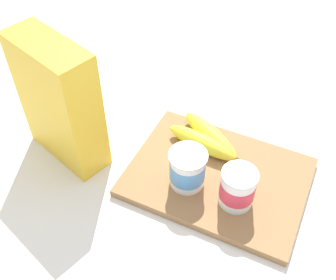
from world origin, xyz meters
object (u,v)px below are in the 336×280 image
object	(u,v)px
yogurt_cup_back	(187,169)
banana_bunch	(206,139)
yogurt_cup_front	(237,188)
cutting_board	(217,177)
cereal_box	(60,103)

from	to	relation	value
yogurt_cup_back	banana_bunch	bearing A→B (deg)	-88.40
yogurt_cup_front	cutting_board	bearing A→B (deg)	-41.57
cereal_box	banana_bunch	bearing A→B (deg)	-137.18
banana_bunch	cereal_box	bearing A→B (deg)	24.88
cutting_board	cereal_box	distance (m)	0.35
cereal_box	yogurt_cup_back	size ratio (longest dim) A/B	3.37
cereal_box	banana_bunch	world-z (taller)	cereal_box
cutting_board	yogurt_cup_front	world-z (taller)	yogurt_cup_front
cutting_board	yogurt_cup_front	distance (m)	0.08
cereal_box	yogurt_cup_back	bearing A→B (deg)	-159.08
cutting_board	banana_bunch	distance (m)	0.09
cutting_board	yogurt_cup_front	bearing A→B (deg)	138.43
cutting_board	yogurt_cup_front	size ratio (longest dim) A/B	4.36
yogurt_cup_front	banana_bunch	size ratio (longest dim) A/B	0.47
cereal_box	yogurt_cup_front	distance (m)	0.38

